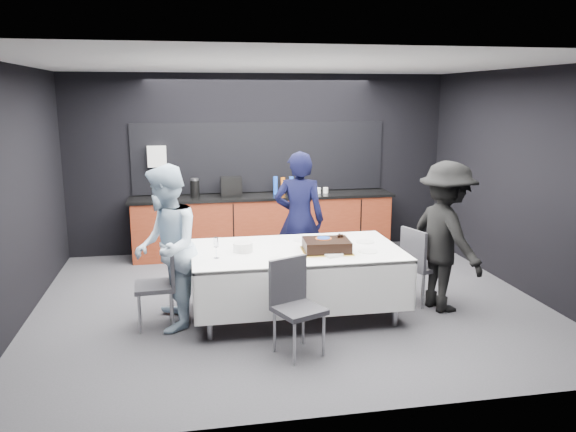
{
  "coord_description": "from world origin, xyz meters",
  "views": [
    {
      "loc": [
        -1.2,
        -6.34,
        2.46
      ],
      "look_at": [
        0.0,
        0.1,
        1.05
      ],
      "focal_mm": 35.0,
      "sensor_mm": 36.0,
      "label": 1
    }
  ],
  "objects_px": {
    "plate_stack": "(243,247)",
    "person_center": "(299,220)",
    "chair_left": "(162,278)",
    "person_right": "(446,237)",
    "champagne_flute": "(216,244)",
    "party_table": "(296,261)",
    "cake_assembly": "(327,246)",
    "person_left": "(166,248)",
    "chair_right": "(420,260)",
    "chair_near": "(294,299)"
  },
  "relations": [
    {
      "from": "person_right",
      "to": "cake_assembly",
      "type": "bearing_deg",
      "value": 79.13
    },
    {
      "from": "champagne_flute",
      "to": "person_left",
      "type": "bearing_deg",
      "value": 165.59
    },
    {
      "from": "champagne_flute",
      "to": "cake_assembly",
      "type": "bearing_deg",
      "value": 2.14
    },
    {
      "from": "chair_left",
      "to": "person_left",
      "type": "distance_m",
      "value": 0.36
    },
    {
      "from": "cake_assembly",
      "to": "champagne_flute",
      "type": "bearing_deg",
      "value": -177.86
    },
    {
      "from": "cake_assembly",
      "to": "champagne_flute",
      "type": "distance_m",
      "value": 1.21
    },
    {
      "from": "chair_right",
      "to": "party_table",
      "type": "bearing_deg",
      "value": -176.55
    },
    {
      "from": "party_table",
      "to": "person_center",
      "type": "xyz_separation_m",
      "value": [
        0.24,
        0.99,
        0.25
      ]
    },
    {
      "from": "party_table",
      "to": "champagne_flute",
      "type": "height_order",
      "value": "champagne_flute"
    },
    {
      "from": "person_left",
      "to": "plate_stack",
      "type": "bearing_deg",
      "value": 93.81
    },
    {
      "from": "champagne_flute",
      "to": "person_center",
      "type": "xyz_separation_m",
      "value": [
        1.14,
        1.2,
        -0.05
      ]
    },
    {
      "from": "chair_right",
      "to": "chair_left",
      "type": "bearing_deg",
      "value": -177.66
    },
    {
      "from": "chair_left",
      "to": "person_center",
      "type": "bearing_deg",
      "value": 30.59
    },
    {
      "from": "party_table",
      "to": "cake_assembly",
      "type": "height_order",
      "value": "cake_assembly"
    },
    {
      "from": "party_table",
      "to": "chair_near",
      "type": "relative_size",
      "value": 2.51
    },
    {
      "from": "chair_near",
      "to": "person_left",
      "type": "xyz_separation_m",
      "value": [
        -1.22,
        0.84,
        0.35
      ]
    },
    {
      "from": "champagne_flute",
      "to": "chair_near",
      "type": "bearing_deg",
      "value": -45.23
    },
    {
      "from": "champagne_flute",
      "to": "person_center",
      "type": "height_order",
      "value": "person_center"
    },
    {
      "from": "champagne_flute",
      "to": "person_center",
      "type": "relative_size",
      "value": 0.13
    },
    {
      "from": "party_table",
      "to": "plate_stack",
      "type": "xyz_separation_m",
      "value": [
        -0.6,
        -0.0,
        0.19
      ]
    },
    {
      "from": "chair_left",
      "to": "person_center",
      "type": "height_order",
      "value": "person_center"
    },
    {
      "from": "plate_stack",
      "to": "chair_left",
      "type": "xyz_separation_m",
      "value": [
        -0.88,
        -0.03,
        -0.3
      ]
    },
    {
      "from": "chair_right",
      "to": "chair_near",
      "type": "relative_size",
      "value": 1.0
    },
    {
      "from": "cake_assembly",
      "to": "chair_near",
      "type": "distance_m",
      "value": 0.96
    },
    {
      "from": "plate_stack",
      "to": "party_table",
      "type": "bearing_deg",
      "value": 0.03
    },
    {
      "from": "plate_stack",
      "to": "person_center",
      "type": "height_order",
      "value": "person_center"
    },
    {
      "from": "party_table",
      "to": "chair_near",
      "type": "distance_m",
      "value": 0.94
    },
    {
      "from": "chair_left",
      "to": "person_left",
      "type": "bearing_deg",
      "value": -36.77
    },
    {
      "from": "person_right",
      "to": "chair_right",
      "type": "bearing_deg",
      "value": 30.92
    },
    {
      "from": "person_center",
      "to": "cake_assembly",
      "type": "bearing_deg",
      "value": 109.61
    },
    {
      "from": "chair_right",
      "to": "person_right",
      "type": "xyz_separation_m",
      "value": [
        0.21,
        -0.22,
        0.33
      ]
    },
    {
      "from": "party_table",
      "to": "chair_left",
      "type": "relative_size",
      "value": 2.51
    },
    {
      "from": "party_table",
      "to": "chair_right",
      "type": "distance_m",
      "value": 1.53
    },
    {
      "from": "party_table",
      "to": "person_right",
      "type": "xyz_separation_m",
      "value": [
        1.73,
        -0.13,
        0.23
      ]
    },
    {
      "from": "cake_assembly",
      "to": "person_center",
      "type": "distance_m",
      "value": 1.15
    },
    {
      "from": "chair_near",
      "to": "person_left",
      "type": "bearing_deg",
      "value": 145.49
    },
    {
      "from": "party_table",
      "to": "person_right",
      "type": "relative_size",
      "value": 1.33
    },
    {
      "from": "party_table",
      "to": "person_center",
      "type": "height_order",
      "value": "person_center"
    },
    {
      "from": "party_table",
      "to": "chair_right",
      "type": "relative_size",
      "value": 2.51
    },
    {
      "from": "person_center",
      "to": "person_right",
      "type": "xyz_separation_m",
      "value": [
        1.49,
        -1.11,
        -0.02
      ]
    },
    {
      "from": "champagne_flute",
      "to": "party_table",
      "type": "bearing_deg",
      "value": 13.17
    },
    {
      "from": "chair_right",
      "to": "plate_stack",
      "type": "bearing_deg",
      "value": -177.51
    },
    {
      "from": "chair_right",
      "to": "person_left",
      "type": "height_order",
      "value": "person_left"
    },
    {
      "from": "person_left",
      "to": "person_right",
      "type": "height_order",
      "value": "person_left"
    },
    {
      "from": "person_right",
      "to": "champagne_flute",
      "type": "bearing_deg",
      "value": 79.4
    },
    {
      "from": "plate_stack",
      "to": "champagne_flute",
      "type": "distance_m",
      "value": 0.38
    },
    {
      "from": "plate_stack",
      "to": "person_right",
      "type": "height_order",
      "value": "person_right"
    },
    {
      "from": "person_right",
      "to": "person_left",
      "type": "bearing_deg",
      "value": 76.67
    },
    {
      "from": "chair_left",
      "to": "chair_right",
      "type": "distance_m",
      "value": 3.01
    },
    {
      "from": "party_table",
      "to": "person_left",
      "type": "height_order",
      "value": "person_left"
    }
  ]
}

